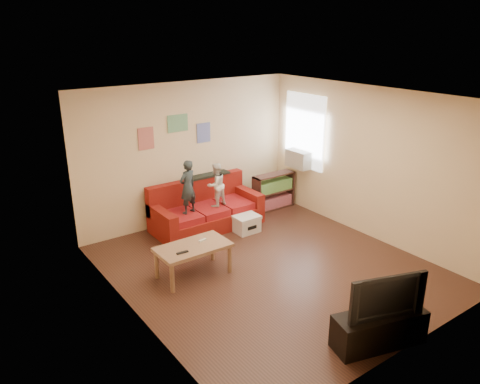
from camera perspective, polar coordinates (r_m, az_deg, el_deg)
room_shell at (r=7.04m, az=3.81°, el=0.51°), size 4.52×5.02×2.72m
sofa at (r=8.96m, az=-4.28°, el=-2.31°), size 2.07×0.95×0.91m
child_a at (r=8.39m, az=-6.39°, el=0.61°), size 0.41×0.32×0.99m
child_b at (r=8.71m, az=-2.95°, el=0.88°), size 0.45×0.38×0.83m
coffee_table at (r=7.20m, az=-5.73°, el=-7.04°), size 1.12×0.61×0.50m
remote at (r=6.97m, az=-7.04°, el=-7.33°), size 0.18×0.06×0.02m
game_controller at (r=7.30m, az=-4.60°, el=-5.89°), size 0.13×0.05×0.03m
bookshelf at (r=9.82m, az=4.10°, el=-0.11°), size 0.94×0.28×0.75m
window at (r=9.58m, az=7.88°, el=7.36°), size 0.04×1.08×1.48m
ac_unit at (r=9.63m, az=7.20°, el=4.03°), size 0.28×0.55×0.35m
artwork_left at (r=8.54m, az=-11.39°, el=6.40°), size 0.30×0.01×0.40m
artwork_center at (r=8.78m, az=-7.60°, el=8.31°), size 0.42×0.01×0.32m
artwork_right at (r=9.10m, az=-4.47°, el=7.22°), size 0.30×0.01×0.38m
file_box at (r=8.73m, az=0.82°, el=-3.88°), size 0.47×0.36×0.32m
tv_stand at (r=6.09m, az=16.58°, el=-15.72°), size 1.21×0.68×0.43m
television at (r=5.82m, az=17.06°, el=-11.73°), size 0.96×0.44×0.56m
tissue at (r=8.93m, az=1.57°, el=-4.13°), size 0.11×0.11×0.10m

